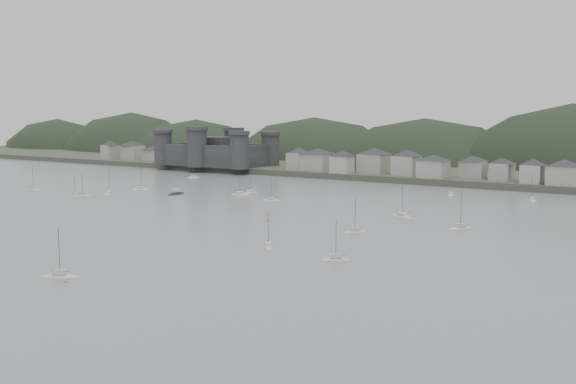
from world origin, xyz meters
The scene contains 9 objects.
ground centered at (0.00, 0.00, 0.00)m, with size 900.00×900.00×0.00m, color slate.
far_shore_land centered at (0.00, 295.00, 1.50)m, with size 900.00×250.00×3.00m, color #383D2D.
forested_ridge centered at (4.83, 269.40, -11.28)m, with size 851.55×103.94×102.57m.
castle centered at (-120.00, 179.80, 10.96)m, with size 66.00×43.00×20.00m.
waterfront_town centered at (50.59, 183.34, 8.66)m, with size 451.48×28.46×12.92m.
sailboat_lead centered at (-100.45, 139.51, 0.18)m, with size 3.88×7.39×9.68m.
moored_fleet centered at (-32.02, 58.22, 0.18)m, with size 222.91×170.97×13.18m.
motor_launch_far centered at (-60.02, 85.37, 0.28)m, with size 3.54×8.90×4.08m.
mooring_buoys centered at (-33.24, 49.35, 0.15)m, with size 88.92×140.87×0.70m.
Camera 1 is at (111.72, -90.96, 30.05)m, focal length 38.83 mm.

